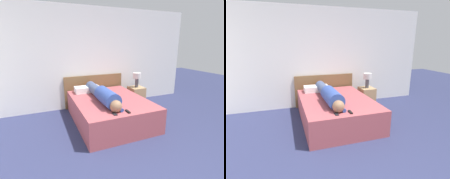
% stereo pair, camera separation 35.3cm
% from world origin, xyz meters
% --- Properties ---
extents(wall_back, '(6.08, 0.06, 2.60)m').
position_xyz_m(wall_back, '(0.00, 3.28, 1.30)').
color(wall_back, white).
rests_on(wall_back, ground_plane).
extents(bed, '(1.50, 1.99, 0.52)m').
position_xyz_m(bed, '(0.16, 2.13, 0.26)').
color(bed, '#A84C51').
rests_on(bed, ground_plane).
extents(headboard, '(1.62, 0.04, 0.86)m').
position_xyz_m(headboard, '(0.16, 3.21, 0.43)').
color(headboard, brown).
rests_on(headboard, ground_plane).
extents(nightstand, '(0.37, 0.40, 0.54)m').
position_xyz_m(nightstand, '(1.21, 2.72, 0.27)').
color(nightstand, tan).
rests_on(nightstand, ground_plane).
extents(table_lamp, '(0.21, 0.21, 0.39)m').
position_xyz_m(table_lamp, '(1.21, 2.72, 0.81)').
color(table_lamp, '#4C4C51').
rests_on(table_lamp, nightstand).
extents(person_lying, '(0.31, 1.71, 0.31)m').
position_xyz_m(person_lying, '(-0.02, 2.05, 0.65)').
color(person_lying, '#936B4C').
rests_on(person_lying, bed).
extents(pillow_near_headboard, '(0.60, 0.31, 0.14)m').
position_xyz_m(pillow_near_headboard, '(-0.14, 2.86, 0.59)').
color(pillow_near_headboard, white).
rests_on(pillow_near_headboard, bed).
extents(tv_remote, '(0.04, 0.15, 0.02)m').
position_xyz_m(tv_remote, '(0.17, 1.30, 0.53)').
color(tv_remote, black).
rests_on(tv_remote, bed).
extents(cell_phone, '(0.06, 0.13, 0.01)m').
position_xyz_m(cell_phone, '(-0.09, 1.30, 0.52)').
color(cell_phone, black).
rests_on(cell_phone, bed).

